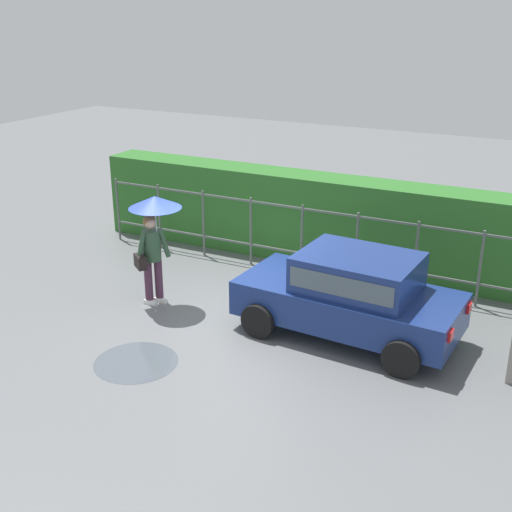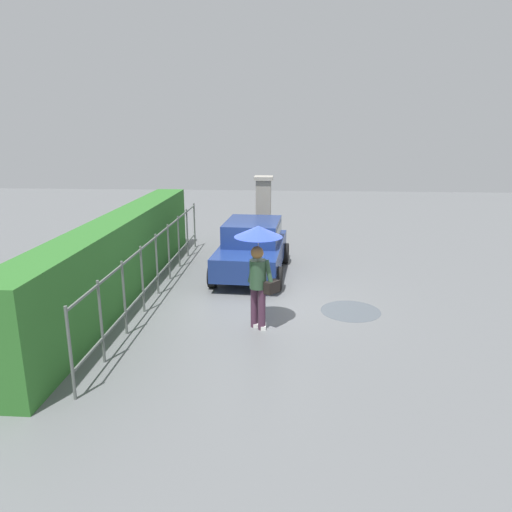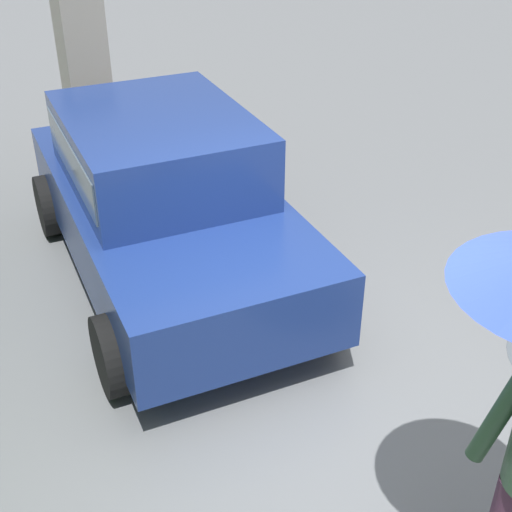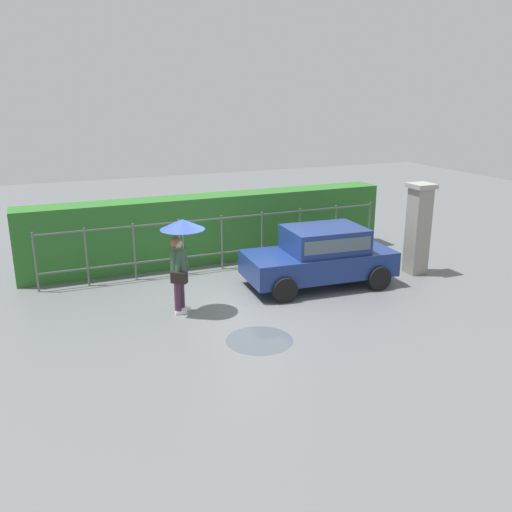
{
  "view_description": "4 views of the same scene",
  "coord_description": "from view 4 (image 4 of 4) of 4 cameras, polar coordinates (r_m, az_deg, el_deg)",
  "views": [
    {
      "loc": [
        5.2,
        -9.34,
        5.27
      ],
      "look_at": [
        0.22,
        0.39,
        1.1
      ],
      "focal_mm": 46.06,
      "sensor_mm": 36.0,
      "label": 1
    },
    {
      "loc": [
        -10.77,
        -0.7,
        3.99
      ],
      "look_at": [
        0.05,
        0.05,
        1.05
      ],
      "focal_mm": 33.72,
      "sensor_mm": 36.0,
      "label": 2
    },
    {
      "loc": [
        -3.03,
        2.07,
        3.45
      ],
      "look_at": [
        0.29,
        0.33,
        1.15
      ],
      "focal_mm": 48.82,
      "sensor_mm": 36.0,
      "label": 3
    },
    {
      "loc": [
        -4.51,
        -11.16,
        4.7
      ],
      "look_at": [
        0.17,
        -0.04,
        1.06
      ],
      "focal_mm": 38.46,
      "sensor_mm": 36.0,
      "label": 4
    }
  ],
  "objects": [
    {
      "name": "puddle_near",
      "position": [
        10.91,
        0.35,
        -8.74
      ],
      "size": [
        1.33,
        1.33,
        0.0
      ],
      "primitive_type": "cylinder",
      "color": "#4C545B",
      "rests_on": "ground"
    },
    {
      "name": "car",
      "position": [
        13.77,
        6.75,
        0.22
      ],
      "size": [
        3.82,
        2.04,
        1.48
      ],
      "rotation": [
        0.0,
        0.0,
        3.08
      ],
      "color": "navy",
      "rests_on": "ground"
    },
    {
      "name": "gate_pillar",
      "position": [
        15.1,
        16.5,
        2.82
      ],
      "size": [
        0.6,
        0.6,
        2.42
      ],
      "color": "gray",
      "rests_on": "ground"
    },
    {
      "name": "hedge_row",
      "position": [
        15.72,
        -4.64,
        2.91
      ],
      "size": [
        10.5,
        0.9,
        1.9
      ],
      "primitive_type": "cube",
      "color": "#2D6B28",
      "rests_on": "ground"
    },
    {
      "name": "pedestrian",
      "position": [
        11.84,
        -7.85,
        1.21
      ],
      "size": [
        0.96,
        0.96,
        2.1
      ],
      "rotation": [
        0.0,
        0.0,
        -0.65
      ],
      "color": "#47283D",
      "rests_on": "ground"
    },
    {
      "name": "ground_plane",
      "position": [
        12.92,
        -0.75,
        -4.56
      ],
      "size": [
        40.0,
        40.0,
        0.0
      ],
      "primitive_type": "plane",
      "color": "slate"
    },
    {
      "name": "fence_section",
      "position": [
        14.94,
        -3.57,
        1.7
      ],
      "size": [
        9.55,
        0.05,
        1.5
      ],
      "color": "#59605B",
      "rests_on": "ground"
    }
  ]
}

